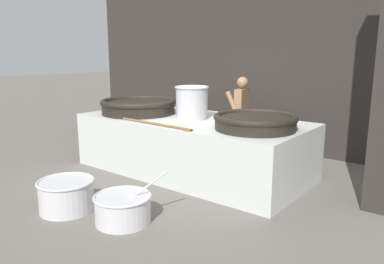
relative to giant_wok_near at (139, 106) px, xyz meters
The scene contains 10 objects.
ground_plane 1.58m from the giant_wok_near, ahead, with size 60.00×60.00×0.00m, color #666059.
back_wall 3.04m from the giant_wok_near, 66.56° to the left, with size 9.77×0.24×4.48m, color #2D2826.
hearth_platform 1.29m from the giant_wok_near, ahead, with size 3.96×1.85×0.95m.
giant_wok_near is the anchor object (origin of this frame).
giant_wok_far 2.43m from the giant_wok_near, ahead, with size 1.23×1.23×0.23m.
stock_pot 1.14m from the giant_wok_near, ahead, with size 0.58×0.58×0.56m.
stirring_paddle 1.28m from the giant_wok_near, 30.76° to the right, with size 1.50×0.13×0.04m.
cook 2.04m from the giant_wok_near, 51.44° to the left, with size 0.42×0.62×1.60m.
prep_bowl_vegetables 2.74m from the giant_wok_near, 48.75° to the right, with size 0.74×0.79×0.64m.
prep_bowl_meat 2.48m from the giant_wok_near, 68.66° to the right, with size 0.74×0.74×0.42m.
Camera 1 is at (3.91, -4.99, 2.05)m, focal length 35.00 mm.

